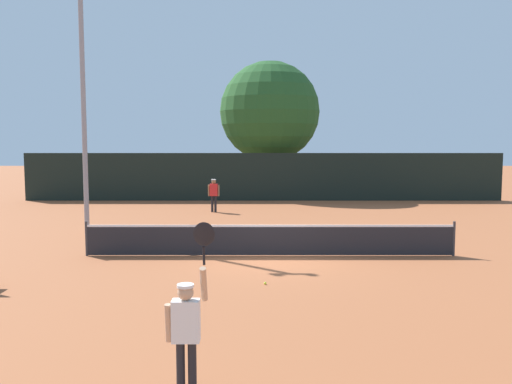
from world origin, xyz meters
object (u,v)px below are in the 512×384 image
object	(u,v)px
tennis_ball	(265,283)
large_tree	(269,112)
player_receiving	(213,192)
player_serving	(186,322)
parked_car_mid	(222,178)
light_pole	(82,88)
parked_car_near	(148,181)

from	to	relation	value
tennis_ball	large_tree	bearing A→B (deg)	88.27
large_tree	player_receiving	bearing A→B (deg)	-109.66
player_serving	parked_car_mid	size ratio (longest dim) A/B	0.55
player_receiving	tennis_ball	xyz separation A→B (m)	(2.32, -13.55, -0.97)
player_receiving	parked_car_mid	distance (m)	13.26
tennis_ball	player_receiving	bearing A→B (deg)	99.73
tennis_ball	light_pole	bearing A→B (deg)	133.10
tennis_ball	parked_car_mid	world-z (taller)	parked_car_mid
player_serving	large_tree	size ratio (longest dim) A/B	0.28
large_tree	parked_car_mid	xyz separation A→B (m)	(-3.38, 4.90, -4.62)
light_pole	parked_car_mid	bearing A→B (deg)	78.93
player_serving	player_receiving	world-z (taller)	player_serving
light_pole	player_receiving	bearing A→B (deg)	56.80
player_receiving	parked_car_mid	xyz separation A→B (m)	(-0.39, 13.25, -0.22)
player_serving	player_receiving	xyz separation A→B (m)	(-1.15, 19.35, -0.05)
player_serving	player_receiving	distance (m)	19.38
light_pole	player_serving	bearing A→B (deg)	-67.14
player_receiving	tennis_ball	size ratio (longest dim) A/B	24.07
player_receiving	large_tree	world-z (taller)	large_tree
player_serving	parked_car_mid	bearing A→B (deg)	92.71
tennis_ball	large_tree	xyz separation A→B (m)	(0.66, 21.90, 5.36)
light_pole	parked_car_near	world-z (taller)	light_pole
light_pole	large_tree	world-z (taller)	light_pole
player_serving	parked_car_near	size ratio (longest dim) A/B	0.56
player_serving	large_tree	bearing A→B (deg)	86.21
player_serving	parked_car_near	world-z (taller)	player_serving
large_tree	parked_car_mid	size ratio (longest dim) A/B	1.95
light_pole	parked_car_mid	size ratio (longest dim) A/B	2.20
player_receiving	parked_car_near	world-z (taller)	parked_car_near
parked_car_near	player_receiving	bearing A→B (deg)	-65.93
light_pole	parked_car_near	bearing A→B (deg)	93.54
parked_car_near	tennis_ball	bearing A→B (deg)	-75.70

